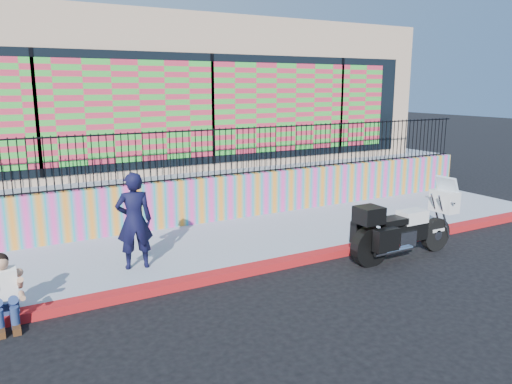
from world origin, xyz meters
TOP-DOWN VIEW (x-y plane):
  - ground at (0.00, 0.00)m, footprint 90.00×90.00m
  - red_curb at (0.00, 0.00)m, footprint 16.00×0.30m
  - sidewalk at (0.00, 1.65)m, footprint 16.00×3.00m
  - mural_wall at (0.00, 3.25)m, footprint 16.00×0.20m
  - metal_fence at (0.00, 3.25)m, footprint 15.80×0.04m
  - elevated_platform at (0.00, 8.35)m, footprint 16.00×10.00m
  - storefront_building at (0.00, 8.13)m, footprint 14.00×8.06m
  - police_motorcycle at (1.95, -0.77)m, footprint 2.56×0.84m
  - police_officer at (-3.04, 0.96)m, footprint 0.72×0.53m
  - seated_man at (-5.27, -0.12)m, footprint 0.54×0.71m

SIDE VIEW (x-z plane):
  - ground at x=0.00m, z-range 0.00..0.00m
  - red_curb at x=0.00m, z-range 0.00..0.15m
  - sidewalk at x=0.00m, z-range 0.00..0.15m
  - seated_man at x=-5.27m, z-range -0.08..0.98m
  - elevated_platform at x=0.00m, z-range 0.00..1.25m
  - police_motorcycle at x=1.95m, z-range -0.13..1.46m
  - mural_wall at x=0.00m, z-range 0.15..1.25m
  - police_officer at x=-3.04m, z-range 0.15..1.95m
  - metal_fence at x=0.00m, z-range 1.25..2.45m
  - storefront_building at x=0.00m, z-range 1.25..5.25m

